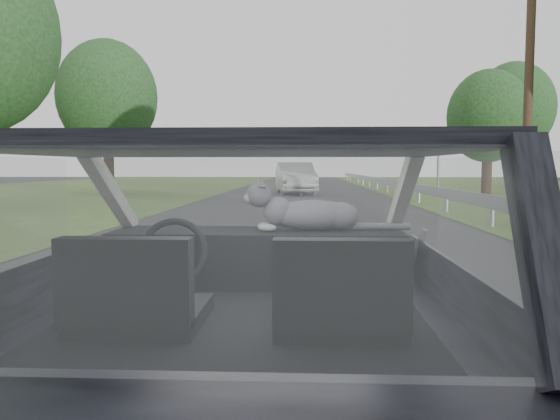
# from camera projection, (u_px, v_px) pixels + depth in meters

# --- Properties ---
(subject_car) EXTENTS (1.80, 4.00, 1.45)m
(subject_car) POSITION_uv_depth(u_px,v_px,m) (245.00, 308.00, 2.41)
(subject_car) COLOR black
(subject_car) RESTS_ON ground
(dashboard) EXTENTS (1.58, 0.45, 0.30)m
(dashboard) POSITION_uv_depth(u_px,v_px,m) (257.00, 257.00, 3.02)
(dashboard) COLOR black
(dashboard) RESTS_ON subject_car
(driver_seat) EXTENTS (0.50, 0.72, 0.42)m
(driver_seat) POSITION_uv_depth(u_px,v_px,m) (134.00, 287.00, 2.13)
(driver_seat) COLOR black
(driver_seat) RESTS_ON subject_car
(passenger_seat) EXTENTS (0.50, 0.72, 0.42)m
(passenger_seat) POSITION_uv_depth(u_px,v_px,m) (340.00, 290.00, 2.09)
(passenger_seat) COLOR black
(passenger_seat) RESTS_ON subject_car
(steering_wheel) EXTENTS (0.36, 0.36, 0.04)m
(steering_wheel) POSITION_uv_depth(u_px,v_px,m) (173.00, 252.00, 2.75)
(steering_wheel) COLOR black
(steering_wheel) RESTS_ON dashboard
(cat) EXTENTS (0.68, 0.30, 0.29)m
(cat) POSITION_uv_depth(u_px,v_px,m) (313.00, 213.00, 3.00)
(cat) COLOR gray
(cat) RESTS_ON dashboard
(guardrail) EXTENTS (0.05, 90.00, 0.32)m
(guardrail) POSITION_uv_depth(u_px,v_px,m) (487.00, 201.00, 12.17)
(guardrail) COLOR #9A9DA2
(guardrail) RESTS_ON ground
(other_car) EXTENTS (2.51, 5.00, 1.58)m
(other_car) POSITION_uv_depth(u_px,v_px,m) (295.00, 178.00, 27.14)
(other_car) COLOR #B6B6B6
(other_car) RESTS_ON ground
(highway_sign) EXTENTS (0.16, 1.03, 2.56)m
(highway_sign) POSITION_uv_depth(u_px,v_px,m) (438.00, 168.00, 25.55)
(highway_sign) COLOR #0A481D
(highway_sign) RESTS_ON ground
(utility_pole) EXTENTS (0.35, 0.35, 8.10)m
(utility_pole) POSITION_uv_depth(u_px,v_px,m) (529.00, 77.00, 16.44)
(utility_pole) COLOR #4E3E2B
(utility_pole) RESTS_ON ground
(tree_2) EXTENTS (4.06, 4.06, 5.74)m
(tree_2) POSITION_uv_depth(u_px,v_px,m) (488.00, 134.00, 25.69)
(tree_2) COLOR #173816
(tree_2) RESTS_ON ground
(tree_3) EXTENTS (5.43, 5.43, 8.01)m
(tree_3) POSITION_uv_depth(u_px,v_px,m) (513.00, 127.00, 36.08)
(tree_3) COLOR #173816
(tree_3) RESTS_ON ground
(tree_6) EXTENTS (6.20, 6.20, 7.34)m
(tree_6) POSITION_uv_depth(u_px,v_px,m) (108.00, 120.00, 26.84)
(tree_6) COLOR #173816
(tree_6) RESTS_ON ground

